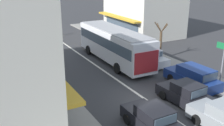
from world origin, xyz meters
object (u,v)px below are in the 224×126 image
at_px(city_bus, 114,43).
at_px(pedestrian_with_handbag_near, 60,82).
at_px(sedan_behind_bus_near, 153,121).
at_px(parked_wagon_kerb_second, 193,77).
at_px(sedan_adjacent_lane_lead, 187,95).
at_px(pedestrian_browsing_midblock, 40,55).
at_px(parked_wagon_kerb_rear, 120,43).
at_px(street_tree_right, 161,42).
at_px(parked_sedan_kerb_third, 150,57).
at_px(traffic_light_downstreet, 23,19).
at_px(directional_road_sign, 224,55).

bearing_deg(city_bus, pedestrian_with_handbag_near, -145.37).
relative_size(sedan_behind_bus_near, parked_wagon_kerb_second, 0.93).
distance_m(sedan_adjacent_lane_lead, parked_wagon_kerb_second, 3.15).
height_order(city_bus, parked_wagon_kerb_second, city_bus).
relative_size(sedan_behind_bus_near, pedestrian_browsing_midblock, 2.58).
relative_size(city_bus, parked_wagon_kerb_rear, 2.40).
distance_m(sedan_behind_bus_near, pedestrian_browsing_midblock, 13.71).
height_order(city_bus, street_tree_right, street_tree_right).
xyz_separation_m(sedan_adjacent_lane_lead, parked_wagon_kerb_second, (2.49, 1.93, 0.08)).
relative_size(city_bus, pedestrian_with_handbag_near, 6.68).
distance_m(parked_wagon_kerb_second, parked_sedan_kerb_third, 5.80).
height_order(sedan_adjacent_lane_lead, pedestrian_browsing_midblock, pedestrian_browsing_midblock).
distance_m(traffic_light_downstreet, pedestrian_with_handbag_near, 17.33).
distance_m(directional_road_sign, pedestrian_with_handbag_near, 11.80).
xyz_separation_m(sedan_behind_bus_near, pedestrian_with_handbag_near, (-3.06, 6.60, 0.40)).
bearing_deg(parked_wagon_kerb_second, sedan_behind_bus_near, -151.57).
bearing_deg(pedestrian_browsing_midblock, pedestrian_with_handbag_near, -93.10).
bearing_deg(directional_road_sign, traffic_light_downstreet, 114.13).
relative_size(traffic_light_downstreet, pedestrian_with_handbag_near, 2.58).
distance_m(pedestrian_with_handbag_near, pedestrian_browsing_midblock, 6.85).
xyz_separation_m(sedan_behind_bus_near, parked_sedan_kerb_third, (6.58, 9.23, 0.00)).
height_order(parked_wagon_kerb_rear, pedestrian_with_handbag_near, pedestrian_with_handbag_near).
bearing_deg(pedestrian_with_handbag_near, parked_wagon_kerb_second, -18.56).
xyz_separation_m(city_bus, street_tree_right, (4.38, -1.58, -0.08)).
bearing_deg(street_tree_right, traffic_light_downstreet, 126.47).
distance_m(sedan_behind_bus_near, street_tree_right, 12.90).
bearing_deg(sedan_behind_bus_near, pedestrian_with_handbag_near, 114.85).
xyz_separation_m(parked_wagon_kerb_rear, pedestrian_browsing_midblock, (-9.29, -1.45, 0.32)).
distance_m(parked_wagon_kerb_second, pedestrian_browsing_midblock, 13.48).
distance_m(city_bus, street_tree_right, 4.65).
bearing_deg(directional_road_sign, parked_wagon_kerb_rear, 94.87).
bearing_deg(city_bus, parked_wagon_kerb_rear, 52.17).
relative_size(parked_wagon_kerb_second, directional_road_sign, 1.26).
bearing_deg(traffic_light_downstreet, directional_road_sign, -65.87).
bearing_deg(sedan_behind_bus_near, parked_wagon_kerb_second, 28.43).
bearing_deg(pedestrian_with_handbag_near, directional_road_sign, -23.03).
xyz_separation_m(parked_wagon_kerb_rear, pedestrian_with_handbag_near, (-9.66, -8.29, 0.32)).
height_order(sedan_adjacent_lane_lead, directional_road_sign, directional_road_sign).
relative_size(city_bus, street_tree_right, 2.83).
bearing_deg(parked_sedan_kerb_third, city_bus, 141.04).
distance_m(sedan_behind_bus_near, traffic_light_downstreet, 24.00).
distance_m(street_tree_right, pedestrian_browsing_midblock, 11.57).
bearing_deg(street_tree_right, pedestrian_browsing_midblock, 161.77).
xyz_separation_m(city_bus, parked_wagon_kerb_rear, (2.70, 3.48, -1.14)).
xyz_separation_m(parked_wagon_kerb_rear, traffic_light_downstreet, (-8.67, 8.93, 2.11)).
bearing_deg(city_bus, pedestrian_browsing_midblock, 162.85).
bearing_deg(pedestrian_browsing_midblock, sedan_behind_bus_near, -78.70).
relative_size(parked_wagon_kerb_second, pedestrian_browsing_midblock, 2.78).
xyz_separation_m(city_bus, sedan_adjacent_lane_lead, (-0.03, -9.90, -1.22)).
height_order(sedan_behind_bus_near, directional_road_sign, directional_road_sign).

